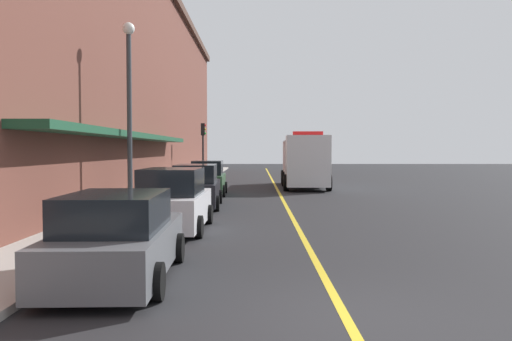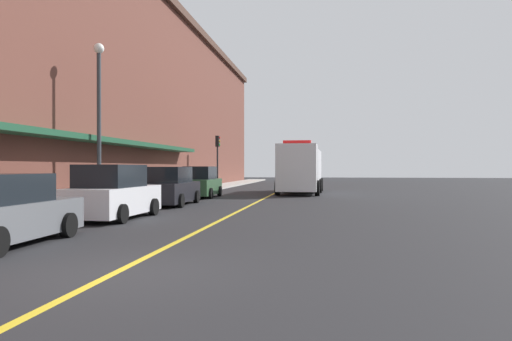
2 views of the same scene
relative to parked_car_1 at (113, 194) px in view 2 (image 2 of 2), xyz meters
The scene contains 13 objects.
ground_plane 17.33m from the parked_car_1, 77.13° to the left, with size 112.00×112.00×0.00m, color #232326.
sidewalk_left 17.06m from the parked_car_1, 97.91° to the left, with size 2.40×70.00×0.15m, color #ADA8A0.
lane_center_stripe 17.33m from the parked_car_1, 77.13° to the left, with size 0.16×70.00×0.01m, color gold.
brick_building_left 18.73m from the parked_car_1, 116.39° to the left, with size 9.84×64.00×13.95m.
parked_car_1 is the anchor object (origin of this frame).
parked_car_2 6.27m from the parked_car_1, 90.26° to the left, with size 2.19×4.85×1.85m.
parked_car_3 12.27m from the parked_car_1, 90.44° to the left, with size 2.03×4.28×1.88m.
box_truck 18.94m from the parked_car_1, 72.48° to the left, with size 3.06×8.97×3.56m.
parking_meter_0 12.45m from the parked_car_1, 96.89° to the left, with size 0.14×0.18×1.33m.
parking_meter_1 9.15m from the parked_car_1, 99.40° to the left, with size 0.14×0.18×1.33m.
parking_meter_2 10.09m from the parked_car_1, 98.52° to the left, with size 0.14×0.18×1.33m.
street_lamp_left 5.16m from the parked_car_1, 123.67° to the left, with size 0.44×0.44×6.94m.
traffic_light_near 22.81m from the parked_car_1, 93.62° to the left, with size 0.38×0.36×4.30m.
Camera 2 is at (3.59, -7.78, 1.81)m, focal length 33.48 mm.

